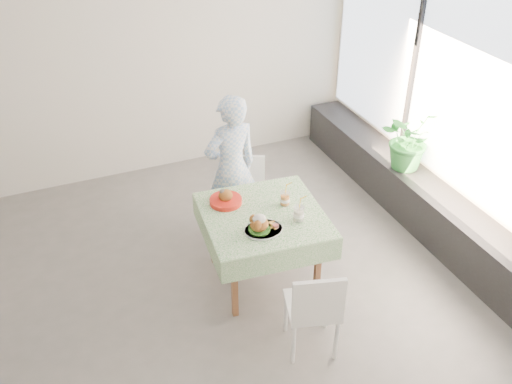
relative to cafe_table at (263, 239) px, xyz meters
name	(u,v)px	position (x,y,z in m)	size (l,w,h in m)	color
floor	(173,309)	(-0.90, -0.06, -0.46)	(6.00, 6.00, 0.00)	#605E5B
wall_back	(100,65)	(-0.90, 2.44, 0.94)	(6.00, 0.02, 2.80)	silver
wall_right	(475,109)	(2.10, -0.06, 0.94)	(0.02, 5.00, 2.80)	silver
window_pane	(478,84)	(2.07, -0.06, 1.19)	(0.01, 4.80, 2.18)	#D1E0F9
window_ledge	(436,215)	(1.90, -0.06, -0.21)	(0.40, 4.80, 0.50)	black
cafe_table	(263,239)	(0.00, 0.00, 0.00)	(1.13, 1.13, 0.74)	brown
chair_far	(246,210)	(0.14, 0.78, -0.21)	(0.50, 0.50, 0.80)	white
chair_near	(311,322)	(0.03, -0.91, -0.20)	(0.49, 0.49, 0.85)	white
diner	(231,169)	(0.00, 0.79, 0.31)	(0.56, 0.37, 1.55)	#91B9E8
main_dish	(261,226)	(-0.12, -0.23, 0.34)	(0.34, 0.34, 0.17)	white
juice_cup_orange	(285,199)	(0.24, 0.06, 0.34)	(0.09, 0.09, 0.26)	white
juice_cup_lemonade	(299,214)	(0.24, -0.20, 0.34)	(0.10, 0.10, 0.27)	white
second_dish	(226,199)	(-0.25, 0.29, 0.32)	(0.29, 0.29, 0.14)	red
potted_plant	(408,139)	(1.90, 0.55, 0.37)	(0.60, 0.52, 0.67)	#256F28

